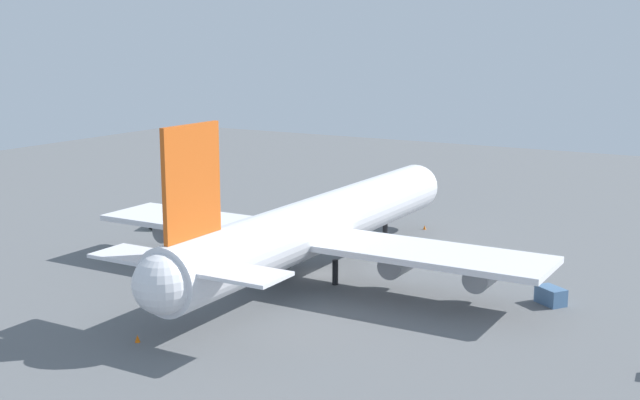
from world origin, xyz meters
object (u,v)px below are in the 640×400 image
at_px(cargo_container_fore, 551,296).
at_px(safety_cone_nose, 425,227).
at_px(fuel_truck, 162,220).
at_px(safety_cone_tail, 138,338).
at_px(cargo_airplane, 320,225).

xyz_separation_m(cargo_container_fore, safety_cone_nose, (25.84, 25.75, -0.61)).
distance_m(fuel_truck, safety_cone_nose, 39.91).
bearing_deg(safety_cone_tail, fuel_truck, 38.15).
bearing_deg(cargo_container_fore, safety_cone_nose, 44.90).
bearing_deg(cargo_airplane, cargo_container_fore, -84.26).
distance_m(cargo_airplane, cargo_container_fore, 28.07).
distance_m(cargo_airplane, safety_cone_tail, 29.17).
xyz_separation_m(cargo_airplane, fuel_truck, (9.90, 33.57, -5.07)).
relative_size(cargo_airplane, safety_cone_tail, 85.63).
relative_size(safety_cone_nose, safety_cone_tail, 0.88).
bearing_deg(cargo_airplane, fuel_truck, 73.57).
distance_m(cargo_container_fore, safety_cone_tail, 43.88).
xyz_separation_m(safety_cone_nose, safety_cone_tail, (-56.95, 5.19, 0.04)).
bearing_deg(cargo_airplane, safety_cone_tail, 172.94).
height_order(cargo_airplane, fuel_truck, cargo_airplane).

